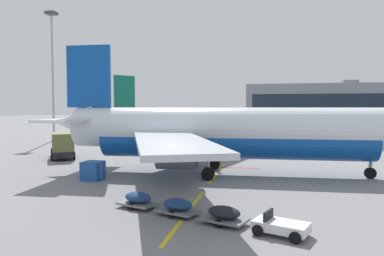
{
  "coord_description": "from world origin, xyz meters",
  "views": [
    {
      "loc": [
        22.58,
        -15.14,
        6.24
      ],
      "look_at": [
        15.92,
        16.87,
        4.35
      ],
      "focal_mm": 33.98,
      "sensor_mm": 36.0,
      "label": 1
    }
  ],
  "objects": [
    {
      "name": "apron_paint_markings",
      "position": [
        18.0,
        37.55,
        0.0
      ],
      "size": [
        8.0,
        95.11,
        0.01
      ],
      "color": "yellow",
      "rests_on": "ground"
    },
    {
      "name": "baggage_train",
      "position": [
        19.01,
        4.32,
        0.53
      ],
      "size": [
        11.36,
        5.5,
        1.14
      ],
      "color": "silver",
      "rests_on": "ground"
    },
    {
      "name": "airliner_foreground",
      "position": [
        18.93,
        18.11,
        3.95
      ],
      "size": [
        34.77,
        34.6,
        12.2
      ],
      "color": "silver",
      "rests_on": "ground"
    },
    {
      "name": "apron_light_mast_near",
      "position": [
        -16.39,
        45.68,
        14.8
      ],
      "size": [
        1.8,
        1.8,
        23.65
      ],
      "color": "slate",
      "rests_on": "ground"
    },
    {
      "name": "catering_truck",
      "position": [
        -1.95,
        24.9,
        1.65
      ],
      "size": [
        5.85,
        7.17,
        3.14
      ],
      "color": "black",
      "rests_on": "ground"
    },
    {
      "name": "terminal_satellite",
      "position": [
        46.63,
        148.57,
        7.99
      ],
      "size": [
        65.95,
        18.19,
        17.52
      ],
      "color": "gray",
      "rests_on": "ground"
    },
    {
      "name": "airliner_far_center",
      "position": [
        4.52,
        58.15,
        3.87
      ],
      "size": [
        29.11,
        31.25,
        11.96
      ],
      "color": "silver",
      "rests_on": "ground"
    },
    {
      "name": "uld_cargo_container",
      "position": [
        7.99,
        13.28,
        0.8
      ],
      "size": [
        1.73,
        1.7,
        1.6
      ],
      "color": "#194C9E",
      "rests_on": "ground"
    }
  ]
}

